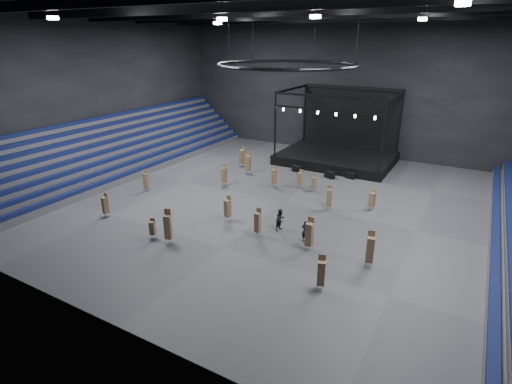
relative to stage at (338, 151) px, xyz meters
The scene contains 32 objects.
floor 16.30m from the stage, 90.00° to the right, with size 50.00×50.00×0.00m, color #454547.
ceiling 23.18m from the stage, 90.00° to the right, with size 50.00×42.00×0.20m, color black.
wall_back 8.93m from the stage, 90.00° to the left, with size 50.00×0.20×18.00m, color black.
wall_front 37.99m from the stage, 90.00° to the right, with size 50.00×0.20×18.00m, color black.
wall_left 30.75m from the stage, 147.00° to the right, with size 0.20×42.00×18.00m, color black.
bleachers_left 28.10m from the stage, 144.71° to the right, with size 7.20×40.00×6.40m.
stage is the anchor object (origin of this frame).
truss_ring 19.93m from the stage, 90.00° to the right, with size 12.30×12.30×5.15m.
roof_girders 22.62m from the stage, 90.00° to the right, with size 49.00×30.35×0.70m.
floodlights 25.28m from the stage, 90.00° to the right, with size 28.60×16.60×0.25m.
flight_case_left 7.36m from the stage, 113.30° to the right, with size 1.13×0.57×0.76m, color black.
flight_case_mid 7.17m from the stage, 78.48° to the right, with size 1.19×0.60×0.80m, color black.
flight_case_right 7.00m from the stage, 59.19° to the right, with size 1.07×0.54×0.71m, color black.
chair_stack_0 16.99m from the stage, 117.22° to the right, with size 0.50×0.50×2.45m.
chair_stack_1 28.54m from the stage, 98.54° to the right, with size 0.69×0.69×2.88m.
chair_stack_2 12.09m from the stage, 83.13° to the right, with size 0.47×0.47×1.91m.
chair_stack_3 28.84m from the stage, 101.83° to the right, with size 0.52×0.52×1.72m.
chair_stack_4 29.46m from the stage, 73.33° to the right, with size 0.62×0.62×2.48m.
chair_stack_5 16.43m from the stage, 74.15° to the right, with size 0.60×0.60×2.50m.
chair_stack_6 24.92m from the stage, 124.19° to the right, with size 0.51×0.51×2.35m.
chair_stack_7 29.95m from the stage, 114.70° to the right, with size 0.53×0.53×2.28m.
chair_stack_8 15.89m from the stage, 59.84° to the right, with size 0.60×0.60×2.01m.
chair_stack_9 13.11m from the stage, 102.34° to the right, with size 0.61×0.61×2.39m.
chair_stack_10 12.72m from the stage, 139.70° to the right, with size 0.70×0.70×2.57m.
chair_stack_11 26.10m from the stage, 66.47° to the right, with size 0.63×0.63×2.78m.
chair_stack_12 11.70m from the stage, 91.37° to the right, with size 0.59×0.59×2.06m.
chair_stack_13 23.70m from the stage, 86.95° to the right, with size 0.45×0.45×2.43m.
chair_stack_14 24.53m from the stage, 76.27° to the right, with size 0.53×0.53×2.72m.
chair_stack_15 22.58m from the stage, 96.28° to the right, with size 0.57×0.57×2.32m.
chair_stack_16 12.80m from the stage, 126.27° to the right, with size 0.63×0.63×2.71m.
man_center 23.23m from the stage, 77.52° to the right, with size 0.67×0.44×1.83m, color black.
crew_member 21.94m from the stage, 83.70° to the right, with size 0.92×0.72×1.90m, color black.
Camera 1 is at (15.62, -32.96, 15.20)m, focal length 28.00 mm.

